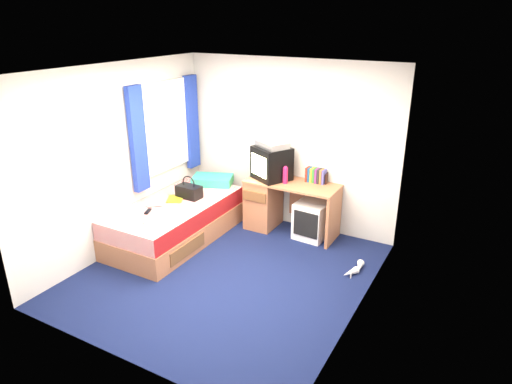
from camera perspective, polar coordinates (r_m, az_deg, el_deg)
The scene contains 20 objects.
ground at distance 5.62m, azimuth -3.74°, elevation -10.12°, with size 3.40×3.40×0.00m, color #0C1438.
room_shell at distance 5.02m, azimuth -4.13°, elevation 4.17°, with size 3.40×3.40×3.40m.
bed at distance 6.39m, azimuth -10.02°, elevation -3.64°, with size 1.01×2.00×0.54m.
pillow at distance 6.89m, azimuth -5.45°, elevation 1.49°, with size 0.58×0.37×0.13m, color #1A6DAE.
desk at distance 6.59m, azimuth 2.35°, elevation -1.22°, with size 1.30×0.55×0.75m.
storage_cube at distance 6.39m, azimuth 6.97°, elevation -3.51°, with size 0.42×0.42×0.52m, color white.
crt_tv at distance 6.41m, azimuth 1.95°, elevation 3.63°, with size 0.61×0.60×0.46m.
vcr at distance 6.34m, azimuth 2.02°, elevation 5.98°, with size 0.43×0.31×0.08m, color #ACACAE.
book_row at distance 6.36m, azimuth 7.48°, elevation 2.07°, with size 0.27×0.13×0.20m.
picture_frame at distance 6.36m, azimuth 8.81°, elevation 1.69°, with size 0.02×0.12×0.14m, color black.
pink_water_bottle at distance 6.28m, azimuth 3.68°, elevation 2.05°, with size 0.07×0.07×0.22m, color #C91C54.
aerosol_can at distance 6.43m, azimuth 4.26°, elevation 2.35°, with size 0.05×0.05×0.19m, color white.
handbag at distance 6.41m, azimuth -8.38°, elevation 0.10°, with size 0.36×0.21×0.32m.
towel at distance 5.84m, azimuth -10.07°, elevation -2.63°, with size 0.30×0.25×0.10m, color silver.
magazine at distance 6.40m, azimuth -10.08°, elevation -0.86°, with size 0.21×0.28×0.01m, color #FDF71C.
water_bottle at distance 6.21m, azimuth -12.56°, elevation -1.50°, with size 0.07×0.07×0.20m, color silver.
colour_swatch_fan at distance 5.84m, azimuth -13.73°, elevation -3.38°, with size 0.22×0.06×0.01m, color yellow.
remote_control at distance 6.07m, azimuth -13.37°, elevation -2.37°, with size 0.05×0.16×0.02m, color black.
window_assembly at distance 6.62m, azimuth -11.22°, elevation 7.73°, with size 0.11×1.42×1.40m.
white_heels at distance 5.73m, azimuth 12.25°, elevation -9.48°, with size 0.21×0.42×0.09m.
Camera 1 is at (2.64, -4.01, 2.92)m, focal length 32.00 mm.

